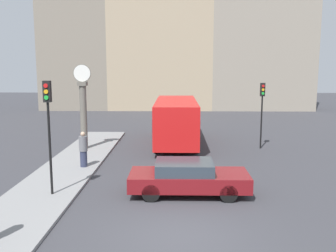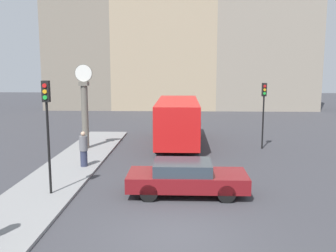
{
  "view_description": "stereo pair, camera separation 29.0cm",
  "coord_description": "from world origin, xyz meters",
  "px_view_note": "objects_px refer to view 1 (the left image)",
  "views": [
    {
      "loc": [
        -0.09,
        -10.11,
        4.74
      ],
      "look_at": [
        -0.44,
        7.17,
        2.01
      ],
      "focal_mm": 40.0,
      "sensor_mm": 36.0,
      "label": 1
    },
    {
      "loc": [
        0.2,
        -10.1,
        4.74
      ],
      "look_at": [
        -0.44,
        7.17,
        2.01
      ],
      "focal_mm": 40.0,
      "sensor_mm": 36.0,
      "label": 2
    }
  ],
  "objects_px": {
    "street_clock": "(83,109)",
    "pedestrian_grey_jacket": "(83,149)",
    "traffic_light_far": "(262,102)",
    "traffic_light_near": "(48,114)",
    "bus_distant": "(176,119)",
    "sedan_car": "(188,177)"
  },
  "relations": [
    {
      "from": "street_clock",
      "to": "pedestrian_grey_jacket",
      "type": "xyz_separation_m",
      "value": [
        0.92,
        -3.97,
        -1.47
      ]
    },
    {
      "from": "traffic_light_far",
      "to": "pedestrian_grey_jacket",
      "type": "relative_size",
      "value": 2.31
    },
    {
      "from": "traffic_light_near",
      "to": "pedestrian_grey_jacket",
      "type": "relative_size",
      "value": 2.5
    },
    {
      "from": "street_clock",
      "to": "pedestrian_grey_jacket",
      "type": "distance_m",
      "value": 4.33
    },
    {
      "from": "bus_distant",
      "to": "traffic_light_far",
      "type": "distance_m",
      "value": 5.25
    },
    {
      "from": "sedan_car",
      "to": "traffic_light_near",
      "type": "relative_size",
      "value": 1.07
    },
    {
      "from": "sedan_car",
      "to": "traffic_light_near",
      "type": "distance_m",
      "value": 5.58
    },
    {
      "from": "traffic_light_far",
      "to": "traffic_light_near",
      "type": "bearing_deg",
      "value": -138.27
    },
    {
      "from": "sedan_car",
      "to": "pedestrian_grey_jacket",
      "type": "bearing_deg",
      "value": 144.17
    },
    {
      "from": "sedan_car",
      "to": "traffic_light_far",
      "type": "xyz_separation_m",
      "value": [
        4.55,
        8.13,
        2.09
      ]
    },
    {
      "from": "traffic_light_near",
      "to": "street_clock",
      "type": "xyz_separation_m",
      "value": [
        -0.68,
        7.81,
        -0.67
      ]
    },
    {
      "from": "traffic_light_near",
      "to": "traffic_light_far",
      "type": "distance_m",
      "value": 12.81
    },
    {
      "from": "street_clock",
      "to": "pedestrian_grey_jacket",
      "type": "relative_size",
      "value": 2.88
    },
    {
      "from": "traffic_light_far",
      "to": "street_clock",
      "type": "height_order",
      "value": "street_clock"
    },
    {
      "from": "sedan_car",
      "to": "traffic_light_far",
      "type": "bearing_deg",
      "value": 60.8
    },
    {
      "from": "traffic_light_far",
      "to": "pedestrian_grey_jacket",
      "type": "height_order",
      "value": "traffic_light_far"
    },
    {
      "from": "sedan_car",
      "to": "street_clock",
      "type": "height_order",
      "value": "street_clock"
    },
    {
      "from": "pedestrian_grey_jacket",
      "to": "bus_distant",
      "type": "bearing_deg",
      "value": 53.43
    },
    {
      "from": "bus_distant",
      "to": "traffic_light_near",
      "type": "xyz_separation_m",
      "value": [
        -4.58,
        -9.69,
        1.51
      ]
    },
    {
      "from": "street_clock",
      "to": "pedestrian_grey_jacket",
      "type": "bearing_deg",
      "value": -76.91
    },
    {
      "from": "bus_distant",
      "to": "street_clock",
      "type": "xyz_separation_m",
      "value": [
        -5.27,
        -1.88,
        0.85
      ]
    },
    {
      "from": "bus_distant",
      "to": "street_clock",
      "type": "relative_size",
      "value": 1.67
    }
  ]
}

